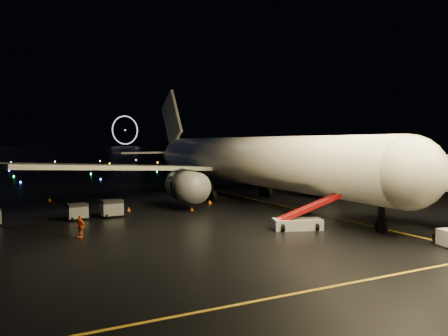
{
  "coord_description": "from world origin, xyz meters",
  "views": [
    {
      "loc": [
        -17.71,
        -27.63,
        7.66
      ],
      "look_at": [
        2.34,
        12.0,
        5.0
      ],
      "focal_mm": 35.0,
      "sensor_mm": 36.0,
      "label": 1
    }
  ],
  "objects": [
    {
      "name": "lane_cross",
      "position": [
        -5.0,
        -10.0,
        0.01
      ],
      "size": [
        60.0,
        0.25,
        0.02
      ],
      "primitive_type": "cube",
      "color": "gold",
      "rests_on": "ground"
    },
    {
      "name": "safety_cone_1",
      "position": [
        4.91,
        20.98,
        0.27
      ],
      "size": [
        0.61,
        0.61,
        0.55
      ],
      "primitive_type": "cone",
      "rotation": [
        0.0,
        0.0,
        -0.32
      ],
      "color": "orange",
      "rests_on": "ground"
    },
    {
      "name": "ground",
      "position": [
        0.0,
        300.0,
        0.0
      ],
      "size": [
        2000.0,
        2000.0,
        0.0
      ],
      "primitive_type": "plane",
      "color": "black",
      "rests_on": "ground"
    },
    {
      "name": "lane_centre",
      "position": [
        12.0,
        15.0,
        0.01
      ],
      "size": [
        0.25,
        80.0,
        0.02
      ],
      "primitive_type": "cube",
      "color": "gold",
      "rests_on": "ground"
    },
    {
      "name": "safety_cone_2",
      "position": [
        -5.49,
        19.93,
        0.23
      ],
      "size": [
        0.49,
        0.49,
        0.45
      ],
      "primitive_type": "cone",
      "rotation": [
        0.0,
        0.0,
        -0.25
      ],
      "color": "orange",
      "rests_on": "ground"
    },
    {
      "name": "baggage_cart_0",
      "position": [
        -8.01,
        16.91,
        0.87
      ],
      "size": [
        2.15,
        1.57,
        1.75
      ],
      "primitive_type": "cube",
      "rotation": [
        0.0,
        0.0,
        0.06
      ],
      "color": "gray",
      "rests_on": "ground"
    },
    {
      "name": "taxiway_lights",
      "position": [
        0.0,
        106.0,
        0.18
      ],
      "size": [
        164.0,
        92.0,
        0.36
      ],
      "primitive_type": null,
      "color": "black",
      "rests_on": "ground"
    },
    {
      "name": "safety_cone_3",
      "position": [
        -12.53,
        32.48,
        0.23
      ],
      "size": [
        0.53,
        0.53,
        0.47
      ],
      "primitive_type": "cone",
      "rotation": [
        0.0,
        0.0,
        0.36
      ],
      "color": "orange",
      "rests_on": "ground"
    },
    {
      "name": "ferris_wheel",
      "position": [
        170.0,
        720.0,
        26.0
      ],
      "size": [
        49.33,
        16.8,
        52.0
      ],
      "primitive_type": null,
      "rotation": [
        0.0,
        0.0,
        0.26
      ],
      "color": "black",
      "rests_on": "ground"
    },
    {
      "name": "belt_loader",
      "position": [
        5.09,
        3.18,
        1.5
      ],
      "size": [
        6.37,
        3.79,
        3.0
      ],
      "primitive_type": null,
      "rotation": [
        0.0,
        0.0,
        -0.37
      ],
      "color": "silver",
      "rests_on": "ground"
    },
    {
      "name": "baggage_cart_1",
      "position": [
        -11.4,
        16.88,
        0.8
      ],
      "size": [
        2.04,
        1.56,
        1.59
      ],
      "primitive_type": "cube",
      "rotation": [
        0.0,
        0.0,
        0.14
      ],
      "color": "gray",
      "rests_on": "ground"
    },
    {
      "name": "safety_cone_0",
      "position": [
        0.89,
        17.09,
        0.23
      ],
      "size": [
        0.44,
        0.44,
        0.47
      ],
      "primitive_type": "cone",
      "rotation": [
        0.0,
        0.0,
        0.07
      ],
      "color": "orange",
      "rests_on": "ground"
    },
    {
      "name": "airliner",
      "position": [
        10.55,
        25.28,
        8.6
      ],
      "size": [
        61.04,
        58.02,
        17.2
      ],
      "primitive_type": null,
      "rotation": [
        0.0,
        0.0,
        0.01
      ],
      "color": "white",
      "rests_on": "ground"
    },
    {
      "name": "crew_c",
      "position": [
        -12.4,
        8.36,
        0.9
      ],
      "size": [
        0.94,
        1.12,
        1.8
      ],
      "primitive_type": "imported",
      "rotation": [
        0.0,
        0.0,
        -0.99
      ],
      "color": "orange",
      "rests_on": "ground"
    }
  ]
}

